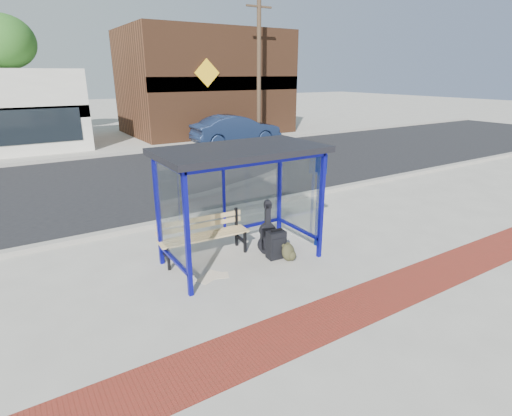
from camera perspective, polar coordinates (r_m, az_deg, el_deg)
ground at (r=8.61m, az=-2.04°, el=-7.40°), size 120.00×120.00×0.00m
brick_paver_strip at (r=6.78m, az=9.53°, el=-15.47°), size 60.00×1.00×0.01m
curb_near at (r=10.99m, az=-9.69°, el=-1.38°), size 60.00×0.25×0.12m
street_asphalt at (r=15.66m, az=-17.01°, el=3.89°), size 60.00×10.00×0.00m
curb_far at (r=20.51m, az=-20.98°, el=7.00°), size 60.00×0.25×0.12m
far_sidewalk at (r=22.36m, az=-22.00°, el=7.62°), size 60.00×4.00×0.01m
bus_shelter at (r=7.98m, az=-2.47°, el=6.28°), size 3.30×1.80×2.42m
storefront_brown at (r=27.85m, az=-7.34°, el=17.35°), size 10.00×7.08×6.40m
tree_mid at (r=28.76m, az=-32.48°, el=19.31°), size 3.60×3.60×7.03m
tree_right at (r=33.08m, az=-2.72°, el=21.57°), size 3.60×3.60×7.03m
utility_pole_east at (r=23.86m, az=0.42°, el=19.47°), size 1.60×0.24×8.00m
bench at (r=8.65m, az=-7.57°, el=-3.64°), size 1.97×0.58×0.92m
guitar_bag at (r=8.72m, az=1.65°, el=-3.96°), size 0.44×0.23×1.16m
suitcase at (r=8.56m, az=2.89°, el=-5.27°), size 0.40×0.28×0.67m
backpack at (r=8.52m, az=4.72°, el=-6.37°), size 0.37×0.35×0.39m
sign_post at (r=8.96m, az=8.99°, el=2.37°), size 0.13×0.28×2.31m
newspaper_a at (r=8.00m, az=-5.14°, el=-9.58°), size 0.40×0.36×0.01m
newspaper_b at (r=7.90m, az=-7.14°, el=-10.07°), size 0.42×0.39×0.01m
newspaper_c at (r=8.04m, az=-6.32°, el=-9.46°), size 0.45×0.43×0.01m
parked_car at (r=22.51m, az=-2.86°, el=11.08°), size 4.99×1.90×1.62m
fire_hydrant at (r=25.04m, az=2.65°, el=10.90°), size 0.33×0.22×0.73m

